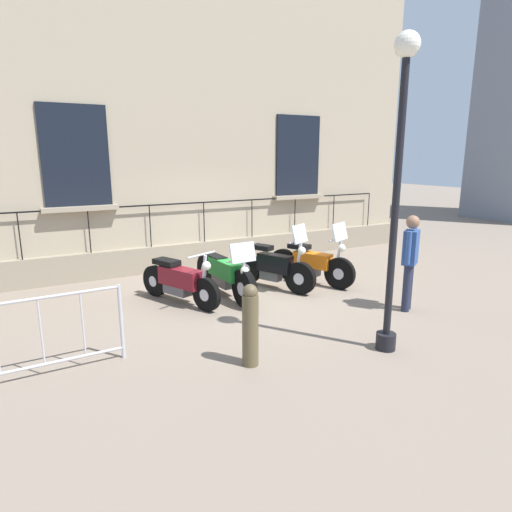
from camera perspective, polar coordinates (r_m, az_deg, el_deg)
The scene contains 10 objects.
ground_plane at distance 9.03m, azimuth -1.15°, elevation -4.48°, with size 60.00×60.00×0.00m, color gray.
building_facade at distance 11.17m, azimuth -8.09°, elevation 19.98°, with size 0.82×12.76×8.39m.
motorcycle_maroon at distance 8.26m, azimuth -9.97°, elevation -3.30°, with size 1.90×1.00×1.03m.
motorcycle_green at distance 8.54m, azimuth -4.11°, elevation -2.43°, with size 2.23×0.60×1.19m.
motorcycle_black at distance 9.01m, azimuth 2.38°, elevation -1.59°, with size 1.85×0.98×1.41m.
motorcycle_orange at distance 9.45m, azimuth 7.30°, elevation -0.98°, with size 1.94×1.02×1.39m.
lamppost at distance 6.10m, azimuth 18.02°, elevation 9.28°, with size 0.33×0.33×4.21m.
crowd_barrier at distance 6.07m, azimuth -28.62°, elevation -9.36°, with size 0.13×2.49×1.05m.
bollard at distance 5.74m, azimuth -0.75°, elevation -9.03°, with size 0.22×0.22×1.11m.
pedestrian_standing at distance 8.10m, azimuth 19.52°, elevation -0.17°, with size 0.38×0.46×1.71m.
Camera 1 is at (7.64, -3.97, 2.71)m, focal length 30.54 mm.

